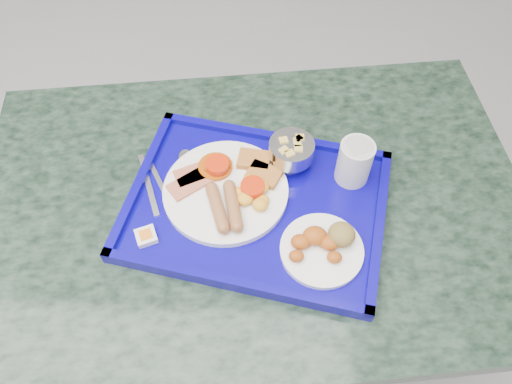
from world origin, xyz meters
TOP-DOWN VIEW (x-y plane):
  - table at (0.57, 0.55)m, footprint 1.18×0.87m
  - tray at (0.57, 0.53)m, footprint 0.55×0.45m
  - main_plate at (0.52, 0.55)m, footprint 0.24×0.24m
  - bread_plate at (0.70, 0.44)m, footprint 0.15×0.15m
  - fruit_bowl at (0.64, 0.63)m, footprint 0.09×0.09m
  - juice_cup at (0.76, 0.60)m, footprint 0.07×0.07m
  - spoon at (0.41, 0.62)m, footprint 0.10×0.15m
  - knife at (0.36, 0.57)m, footprint 0.07×0.15m
  - jam_packet at (0.37, 0.45)m, footprint 0.05×0.05m

SIDE VIEW (x-z plane):
  - table at x=0.57m, z-range 0.17..0.85m
  - tray at x=0.57m, z-range 0.68..0.70m
  - knife at x=0.36m, z-range 0.70..0.70m
  - spoon at x=0.41m, z-range 0.70..0.71m
  - jam_packet at x=0.37m, z-range 0.70..0.71m
  - main_plate at x=0.52m, z-range 0.69..0.73m
  - bread_plate at x=0.70m, z-range 0.69..0.74m
  - fruit_bowl at x=0.64m, z-range 0.71..0.77m
  - juice_cup at x=0.76m, z-range 0.70..0.79m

